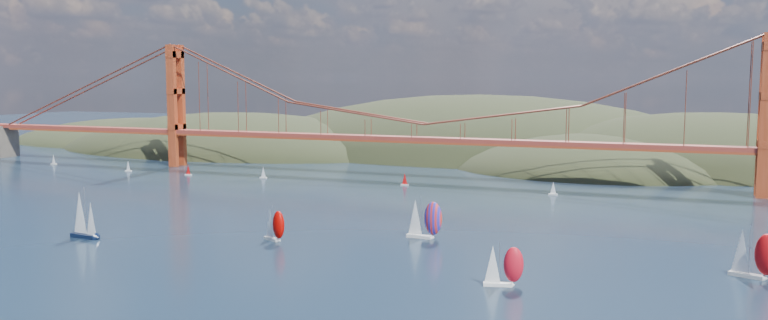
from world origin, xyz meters
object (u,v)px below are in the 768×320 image
at_px(racer_0, 274,224).
at_px(racer_2, 753,253).
at_px(racer_rwb, 424,218).
at_px(sloop_navy, 83,215).
at_px(racer_1, 503,265).

bearing_deg(racer_0, racer_2, 30.29).
distance_m(racer_0, racer_rwb, 37.27).
height_order(racer_0, racer_2, racer_2).
xyz_separation_m(sloop_navy, racer_0, (46.29, 14.93, -1.61)).
bearing_deg(racer_2, racer_rwb, -166.55).
relative_size(sloop_navy, racer_1, 1.47).
xyz_separation_m(sloop_navy, racer_rwb, (79.68, 31.46, -0.66)).
height_order(racer_0, racer_rwb, racer_rwb).
bearing_deg(sloop_navy, racer_1, 4.61).
bearing_deg(racer_rwb, racer_1, -47.71).
height_order(sloop_navy, racer_rwb, sloop_navy).
distance_m(racer_1, racer_rwb, 45.35).
relative_size(racer_0, racer_2, 0.82).
bearing_deg(sloop_navy, racer_rwb, 28.26).
distance_m(racer_0, racer_2, 107.15).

